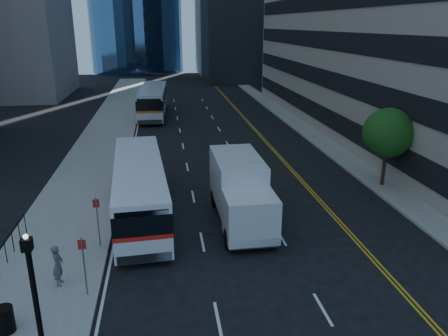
% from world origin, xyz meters
% --- Properties ---
extents(ground, '(160.00, 160.00, 0.00)m').
position_xyz_m(ground, '(0.00, 0.00, 0.00)').
color(ground, black).
rests_on(ground, ground).
extents(sidewalk_west, '(5.00, 90.00, 0.15)m').
position_xyz_m(sidewalk_west, '(-10.50, 25.00, 0.07)').
color(sidewalk_west, gray).
rests_on(sidewalk_west, ground).
extents(sidewalk_east, '(2.00, 90.00, 0.15)m').
position_xyz_m(sidewalk_east, '(9.00, 25.00, 0.07)').
color(sidewalk_east, gray).
rests_on(sidewalk_east, ground).
extents(street_tree, '(3.20, 3.20, 5.10)m').
position_xyz_m(street_tree, '(9.00, 8.00, 3.64)').
color(street_tree, '#332114').
rests_on(street_tree, sidewalk_east).
extents(lamp_post, '(0.28, 0.28, 4.56)m').
position_xyz_m(lamp_post, '(-9.00, -6.00, 2.72)').
color(lamp_post, black).
rests_on(lamp_post, sidewalk_west).
extents(bus_front, '(3.35, 12.02, 3.06)m').
position_xyz_m(bus_front, '(-6.60, 5.68, 1.67)').
color(bus_front, silver).
rests_on(bus_front, ground).
extents(bus_rear, '(3.39, 12.77, 3.26)m').
position_xyz_m(bus_rear, '(-6.17, 33.95, 1.78)').
color(bus_rear, silver).
rests_on(bus_rear, ground).
extents(box_truck, '(2.56, 7.19, 3.43)m').
position_xyz_m(box_truck, '(-1.24, 4.02, 1.81)').
color(box_truck, silver).
rests_on(box_truck, ground).
extents(trash_can, '(0.77, 0.77, 0.94)m').
position_xyz_m(trash_can, '(-10.84, -3.81, 0.62)').
color(trash_can, black).
rests_on(trash_can, sidewalk_west).
extents(pedestrian, '(0.44, 0.65, 1.75)m').
position_xyz_m(pedestrian, '(-9.61, -1.08, 1.02)').
color(pedestrian, '#525158').
rests_on(pedestrian, sidewalk_west).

